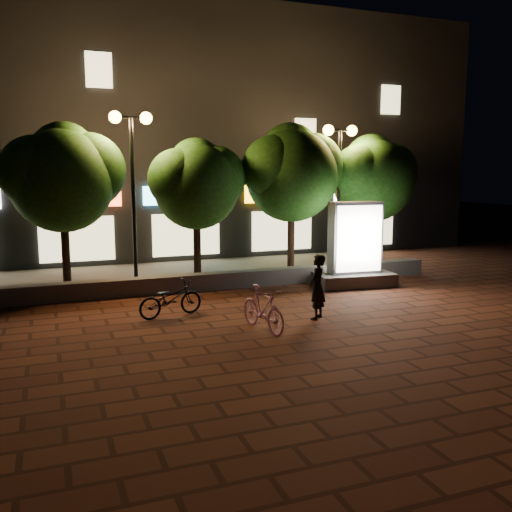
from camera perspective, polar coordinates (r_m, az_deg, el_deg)
name	(u,v)px	position (r m, az deg, el deg)	size (l,w,h in m)	color
ground	(237,326)	(12.85, -2.01, -7.23)	(80.00, 80.00, 0.00)	#562A1B
retaining_wall	(193,283)	(16.52, -6.48, -2.74)	(16.00, 0.45, 0.50)	#615E5A
sidewalk	(175,275)	(18.95, -8.34, -1.91)	(16.00, 5.00, 0.08)	#615E5A
building_block	(140,136)	(25.04, -11.90, 12.00)	(28.00, 8.12, 11.30)	black
tree_left	(64,174)	(17.17, -19.24, 8.00)	(3.60, 3.00, 4.89)	black
tree_mid	(197,181)	(17.74, -6.09, 7.72)	(3.24, 2.70, 4.50)	black
tree_right	(292,170)	(18.85, 3.77, 8.89)	(3.72, 3.10, 5.07)	black
tree_far_right	(374,175)	(20.38, 12.06, 8.16)	(3.48, 2.90, 4.76)	black
street_lamp_left	(132,154)	(17.08, -12.68, 10.24)	(1.26, 0.36, 5.18)	black
street_lamp_right	(339,160)	(19.36, 8.61, 9.78)	(1.26, 0.36, 4.98)	black
ad_kiosk	(355,252)	(17.27, 10.15, 0.39)	(2.51, 1.42, 2.61)	#615E5A
scooter_pink	(263,309)	(12.36, 0.71, -5.46)	(0.47, 1.67, 1.00)	#F39FDF
rider	(317,287)	(13.34, 6.33, -3.19)	(0.57, 0.38, 1.57)	black
scooter_parked	(171,299)	(13.70, -8.81, -4.40)	(0.58, 1.67, 0.88)	black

